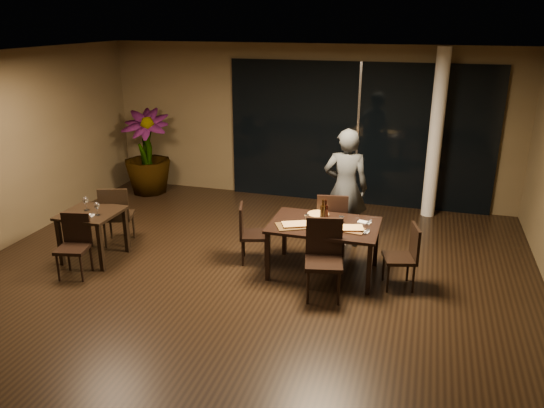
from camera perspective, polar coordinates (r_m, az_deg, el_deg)
The scene contains 30 objects.
ground at distance 7.25m, azimuth -3.65°, elevation -9.09°, with size 8.00×8.00×0.00m, color black.
wall_back at distance 10.45m, azimuth 3.83°, elevation 8.66°, with size 8.00×0.10×3.00m, color brown.
ceiling at distance 6.38m, azimuth -4.26°, elevation 15.44°, with size 8.00×8.00×0.04m, color white.
window_panel at distance 10.22m, azimuth 9.21°, elevation 7.35°, with size 5.00×0.06×2.70m, color black.
column at distance 9.81m, azimuth 17.19°, elevation 7.11°, with size 0.24×0.24×3.00m, color silver.
main_table at distance 7.42m, azimuth 5.64°, elevation -2.68°, with size 1.50×1.00×0.75m.
side_table at distance 8.30m, azimuth -18.81°, elevation -1.62°, with size 0.80×0.80×0.75m.
chair_main_far at distance 8.07m, azimuth 6.44°, elevation -1.76°, with size 0.54×0.54×0.99m.
chair_main_near at distance 6.91m, azimuth 5.59°, elevation -5.37°, with size 0.56×0.56×1.03m.
chair_main_left at distance 7.82m, azimuth -2.51°, elevation -2.85°, with size 0.51×0.51×0.89m.
chair_main_right at distance 7.30m, azimuth 14.19°, elevation -5.18°, with size 0.50×0.50×0.88m.
chair_side_far at distance 8.69m, azimuth -16.40°, elevation -0.93°, with size 0.58×0.58×0.98m.
chair_side_near at distance 7.94m, azimuth -20.46°, elevation -3.80°, with size 0.48×0.48×0.88m.
diner at distance 8.33m, azimuth 7.92°, elevation 1.70°, with size 0.64×0.43×1.89m, color #2D3032.
potted_plant at distance 11.12m, azimuth -13.32°, elevation 5.44°, with size 0.93×0.93×1.71m, color #24531B.
pizza_board_left at distance 7.30m, azimuth 2.95°, elevation -2.31°, with size 0.63×0.31×0.01m, color #3F2B14.
pizza_board_right at distance 7.23m, azimuth 7.95°, elevation -2.71°, with size 0.50×0.25×0.01m, color #4E3119.
oblong_pizza_left at distance 7.29m, azimuth 2.95°, elevation -2.19°, with size 0.45×0.21×0.02m, color maroon, non-canonical shape.
oblong_pizza_right at distance 7.22m, azimuth 7.95°, elevation -2.59°, with size 0.44×0.20×0.02m, color #670C09, non-canonical shape.
round_pizza at distance 7.72m, azimuth 4.99°, elevation -1.10°, with size 0.30×0.30×0.01m, color #B84014.
bottle_a at distance 7.39m, azimuth 5.48°, elevation -0.76°, with size 0.07×0.07×0.33m, color black, non-canonical shape.
bottle_b at distance 7.40m, azimuth 5.87°, elevation -1.07°, with size 0.06×0.06×0.26m, color black, non-canonical shape.
bottle_c at distance 7.42m, azimuth 5.77°, elevation -0.74°, with size 0.07×0.07×0.32m, color black, non-canonical shape.
tumbler_left at distance 7.50m, azimuth 3.77°, elevation -1.44°, with size 0.07×0.07×0.08m, color white.
tumbler_right at distance 7.46m, azimuth 7.48°, elevation -1.66°, with size 0.07×0.07×0.09m, color white.
napkin_near at distance 7.19m, azimuth 9.67°, elevation -2.94°, with size 0.18×0.10×0.01m, color white.
napkin_far at distance 7.50m, azimuth 9.91°, elevation -1.96°, with size 0.18×0.10×0.01m, color silver.
wine_glass_a at distance 8.31m, azimuth -19.39°, elevation 0.00°, with size 0.09×0.09×0.19m, color white, non-canonical shape.
wine_glass_b at distance 8.05m, azimuth -18.30°, elevation -0.51°, with size 0.08×0.08×0.19m, color white, non-canonical shape.
side_napkin at distance 8.10m, azimuth -19.24°, elevation -1.17°, with size 0.18×0.11×0.01m, color silver.
Camera 1 is at (2.23, -5.96, 3.48)m, focal length 35.00 mm.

